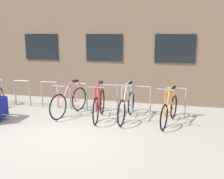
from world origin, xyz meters
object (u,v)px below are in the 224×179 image
Objects in this scene: bicycle_orange at (169,110)px; bicycle_silver at (127,106)px; bicycle_red at (99,104)px; bicycle_pink at (69,101)px.

bicycle_silver is (-1.19, 0.05, 0.02)m from bicycle_orange.
bicycle_silver is at bearing 7.53° from bicycle_red.
bicycle_silver is at bearing -1.12° from bicycle_pink.
bicycle_pink is (-2.94, 0.09, 0.02)m from bicycle_orange.
bicycle_red reaches higher than bicycle_pink.
bicycle_silver is (1.76, -0.03, -0.00)m from bicycle_pink.
bicycle_pink is at bearing 171.95° from bicycle_red.
bicycle_pink is 0.98m from bicycle_red.
bicycle_orange is 2.94m from bicycle_pink.
bicycle_orange is 1.97m from bicycle_red.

